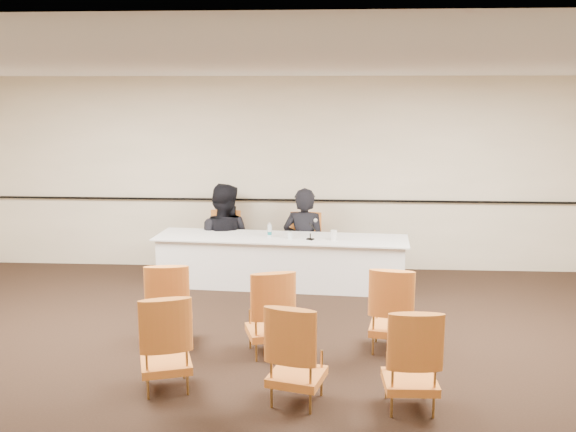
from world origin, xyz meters
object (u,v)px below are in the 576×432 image
at_px(panelist_second, 223,245).
at_px(drinking_glass, 290,235).
at_px(aud_chair_front_right, 392,308).
at_px(panel_table, 281,261).
at_px(microphone, 310,230).
at_px(coffee_cup, 334,235).
at_px(aud_chair_front_left, 170,303).
at_px(water_bottle, 270,230).
at_px(panelist_main_chair, 304,246).
at_px(aud_chair_front_mid, 269,311).
at_px(aud_chair_back_mid, 297,353).
at_px(aud_chair_back_right, 411,358).
at_px(panelist_main, 304,247).
at_px(aud_chair_back_left, 165,341).
at_px(panelist_second_chair, 223,243).

xyz_separation_m(panelist_second, drinking_glass, (1.07, -0.72, 0.34)).
distance_m(panelist_second, aud_chair_front_right, 3.70).
bearing_deg(panel_table, aud_chair_front_right, -54.75).
distance_m(microphone, coffee_cup, 0.34).
height_order(drinking_glass, aud_chair_front_left, aud_chair_front_left).
xyz_separation_m(water_bottle, drinking_glass, (0.30, -0.08, -0.05)).
xyz_separation_m(panelist_main_chair, microphone, (0.11, -0.68, 0.39)).
height_order(microphone, aud_chair_front_left, microphone).
height_order(panelist_second, water_bottle, panelist_second).
relative_size(panelist_main_chair, aud_chair_front_mid, 1.00).
distance_m(panel_table, aud_chair_back_mid, 3.56).
bearing_deg(aud_chair_back_right, panel_table, 109.24).
relative_size(microphone, drinking_glass, 2.87).
bearing_deg(drinking_glass, aud_chair_front_mid, -91.98).
distance_m(water_bottle, drinking_glass, 0.31).
height_order(panelist_second, aud_chair_front_left, panelist_second).
xyz_separation_m(panelist_main, aud_chair_front_left, (-1.39, -2.78, 0.03)).
xyz_separation_m(panelist_second, water_bottle, (0.78, -0.64, 0.39)).
bearing_deg(panelist_main_chair, water_bottle, -127.10).
bearing_deg(aud_chair_front_right, aud_chair_back_left, -144.73).
relative_size(panel_table, aud_chair_front_mid, 3.80).
height_order(panelist_main, panelist_second, panelist_second).
relative_size(panel_table, aud_chair_back_mid, 3.80).
xyz_separation_m(panel_table, aud_chair_back_right, (1.40, -3.58, 0.11)).
bearing_deg(aud_chair_back_mid, water_bottle, 114.15).
relative_size(panelist_main_chair, aud_chair_back_left, 1.00).
xyz_separation_m(coffee_cup, aud_chair_front_right, (0.61, -2.12, -0.32)).
xyz_separation_m(aud_chair_front_mid, aud_chair_back_left, (-0.90, -0.89, 0.00)).
bearing_deg(aud_chair_front_mid, drinking_glass, 71.14).
bearing_deg(water_bottle, panelist_main, 48.63).
distance_m(microphone, aud_chair_back_right, 3.58).
bearing_deg(drinking_glass, panelist_second, 146.21).
height_order(panel_table, panelist_second_chair, panelist_second_chair).
distance_m(panelist_second_chair, microphone, 1.61).
relative_size(water_bottle, coffee_cup, 1.47).
distance_m(panelist_second_chair, aud_chair_front_right, 3.70).
height_order(coffee_cup, aud_chair_back_mid, aud_chair_back_mid).
height_order(panelist_second, aud_chair_back_mid, panelist_second).
xyz_separation_m(panel_table, aud_chair_back_left, (-0.84, -3.34, 0.11)).
xyz_separation_m(panel_table, aud_chair_front_mid, (0.06, -2.45, 0.11)).
distance_m(coffee_cup, aud_chair_front_left, 2.80).
xyz_separation_m(panelist_main_chair, aud_chair_front_mid, (-0.26, -2.97, 0.00)).
bearing_deg(aud_chair_back_left, water_bottle, 60.38).
height_order(aud_chair_back_mid, aud_chair_back_right, same).
distance_m(panelist_second_chair, aud_chair_back_right, 4.81).
relative_size(coffee_cup, aud_chair_front_mid, 0.15).
bearing_deg(aud_chair_front_right, drinking_glass, 129.06).
bearing_deg(aud_chair_front_mid, panelist_second, 91.06).
distance_m(aud_chair_front_mid, aud_chair_back_left, 1.27).
relative_size(panelist_main_chair, water_bottle, 4.53).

